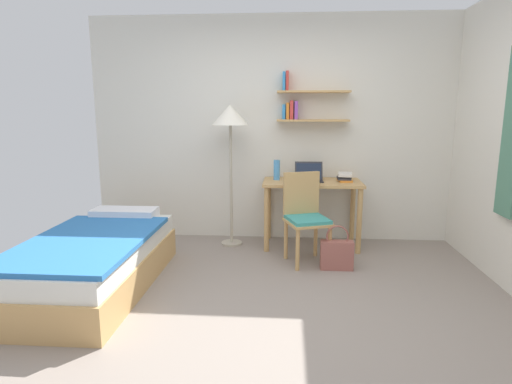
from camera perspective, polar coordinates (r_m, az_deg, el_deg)
ground_plane at (r=3.36m, az=2.06°, el=-16.13°), size 5.28×5.28×0.00m
wall_back at (r=5.02m, az=3.13°, el=8.41°), size 4.40×0.27×2.60m
bed at (r=3.97m, az=-20.92°, el=-8.75°), size 0.94×1.87×0.54m
desk at (r=4.79m, az=7.56°, el=-0.15°), size 1.09×0.58×0.75m
desk_chair at (r=4.31m, az=6.69°, el=-3.03°), size 0.52×0.53×0.91m
standing_lamp at (r=4.71m, az=-3.50°, el=9.42°), size 0.41×0.41×1.59m
laptop at (r=4.78m, az=7.14°, el=2.15°), size 0.32×0.23×0.21m
water_bottle at (r=4.81m, az=2.82°, el=3.01°), size 0.07×0.07×0.23m
book_stack at (r=4.81m, az=11.90°, el=2.01°), size 0.18×0.23×0.10m
handbag at (r=4.23m, az=10.86°, el=-8.21°), size 0.32×0.12×0.44m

